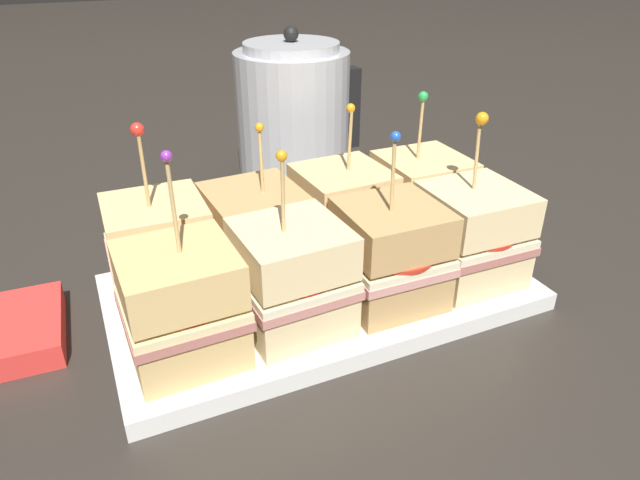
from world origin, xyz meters
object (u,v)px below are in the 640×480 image
(sandwich_back_center_left, at_px, (255,232))
(sandwich_front_center_left, at_px, (292,278))
(serving_platter, at_px, (320,292))
(sandwich_front_center_right, at_px, (390,255))
(sandwich_front_far_right, at_px, (472,235))
(sandwich_back_center_right, at_px, (342,213))
(sandwich_back_far_right, at_px, (421,199))
(sandwich_front_far_left, at_px, (182,305))
(kettle_steel, at_px, (294,118))
(sandwich_back_far_left, at_px, (160,250))

(sandwich_back_center_left, bearing_deg, sandwich_front_center_left, -88.98)
(serving_platter, bearing_deg, sandwich_front_center_right, -44.33)
(sandwich_front_far_right, distance_m, sandwich_back_center_right, 0.14)
(sandwich_back_far_right, bearing_deg, sandwich_front_far_left, -161.75)
(sandwich_back_center_left, xyz_separation_m, kettle_steel, (0.14, 0.24, 0.03))
(sandwich_back_far_left, relative_size, sandwich_back_far_right, 1.03)
(sandwich_back_center_left, height_order, sandwich_back_center_right, sandwich_back_center_right)
(sandwich_back_far_left, distance_m, sandwich_back_center_right, 0.19)
(sandwich_back_far_left, xyz_separation_m, sandwich_back_center_right, (0.19, 0.00, -0.00))
(sandwich_front_far_right, bearing_deg, sandwich_back_far_left, 161.25)
(serving_platter, xyz_separation_m, sandwich_front_far_right, (0.14, -0.05, 0.06))
(serving_platter, xyz_separation_m, sandwich_back_center_right, (0.05, 0.05, 0.06))
(sandwich_back_far_right, bearing_deg, sandwich_back_far_left, 179.41)
(sandwich_front_far_right, height_order, sandwich_back_far_right, sandwich_front_far_right)
(sandwich_back_center_right, bearing_deg, kettle_steel, 80.19)
(sandwich_front_center_right, bearing_deg, sandwich_front_center_left, 179.64)
(sandwich_back_center_left, relative_size, kettle_steel, 0.72)
(sandwich_front_center_left, bearing_deg, sandwich_front_far_left, -178.97)
(sandwich_front_far_left, relative_size, sandwich_front_far_right, 1.04)
(sandwich_front_center_right, height_order, kettle_steel, kettle_steel)
(sandwich_front_far_left, xyz_separation_m, sandwich_back_far_left, (0.00, 0.10, 0.00))
(sandwich_front_far_left, height_order, sandwich_back_center_left, sandwich_front_far_left)
(sandwich_front_center_left, xyz_separation_m, sandwich_front_center_right, (0.10, -0.00, 0.00))
(sandwich_front_far_left, height_order, sandwich_front_center_left, sandwich_front_far_left)
(sandwich_back_center_right, xyz_separation_m, kettle_steel, (0.04, 0.24, 0.03))
(sandwich_front_far_left, distance_m, kettle_steel, 0.41)
(sandwich_front_center_right, xyz_separation_m, kettle_steel, (0.04, 0.34, 0.03))
(kettle_steel, bearing_deg, sandwich_back_far_left, -134.24)
(sandwich_back_far_left, bearing_deg, sandwich_back_center_left, 0.06)
(sandwich_front_center_right, distance_m, sandwich_back_far_left, 0.22)
(sandwich_back_center_right, xyz_separation_m, sandwich_back_far_right, (0.10, -0.00, 0.00))
(sandwich_front_center_left, xyz_separation_m, sandwich_back_far_right, (0.19, 0.09, 0.00))
(sandwich_front_far_left, bearing_deg, sandwich_front_center_left, 1.03)
(sandwich_front_center_left, distance_m, sandwich_back_center_right, 0.14)
(sandwich_front_center_left, height_order, sandwich_back_far_right, sandwich_back_far_right)
(sandwich_back_far_left, height_order, kettle_steel, kettle_steel)
(sandwich_front_center_right, distance_m, sandwich_back_center_left, 0.14)
(sandwich_front_far_left, distance_m, sandwich_front_far_right, 0.29)
(sandwich_front_center_right, relative_size, sandwich_front_far_right, 0.99)
(sandwich_front_center_right, bearing_deg, serving_platter, 135.67)
(sandwich_front_far_right, distance_m, sandwich_back_center_left, 0.22)
(sandwich_front_far_left, distance_m, sandwich_back_center_left, 0.14)
(sandwich_front_far_left, relative_size, sandwich_back_center_left, 1.11)
(serving_platter, relative_size, sandwich_back_center_left, 2.56)
(sandwich_front_center_left, distance_m, sandwich_back_far_right, 0.21)
(serving_platter, bearing_deg, sandwich_back_far_right, 17.53)
(serving_platter, height_order, sandwich_front_center_right, sandwich_front_center_right)
(sandwich_back_center_left, bearing_deg, sandwich_front_center_right, -44.43)
(sandwich_front_far_left, distance_m, sandwich_front_center_left, 0.10)
(serving_platter, distance_m, sandwich_back_far_left, 0.16)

